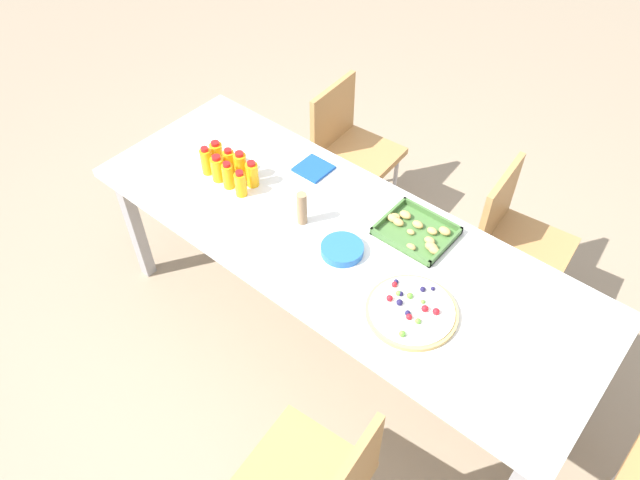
{
  "coord_description": "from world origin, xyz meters",
  "views": [
    {
      "loc": [
        1.07,
        -1.39,
        2.57
      ],
      "look_at": [
        -0.03,
        -0.09,
        0.77
      ],
      "focal_mm": 33.71,
      "sensor_mm": 36.0,
      "label": 1
    }
  ],
  "objects_px": {
    "party_table": "(338,245)",
    "chair_far_left": "(349,144)",
    "juice_bottle_1": "(218,169)",
    "juice_bottle_3": "(241,184)",
    "juice_bottle_7": "(252,174)",
    "napkin_stack": "(314,168)",
    "juice_bottle_5": "(229,162)",
    "snack_tray": "(417,231)",
    "chair_far_right": "(515,236)",
    "cardboard_tube": "(302,208)",
    "juice_bottle_2": "(228,176)",
    "fruit_pizza": "(412,311)",
    "juice_bottle_6": "(241,166)",
    "plate_stack": "(342,249)",
    "juice_bottle_4": "(217,155)",
    "juice_bottle_0": "(206,161)"
  },
  "relations": [
    {
      "from": "party_table",
      "to": "juice_bottle_1",
      "type": "relative_size",
      "value": 17.18
    },
    {
      "from": "party_table",
      "to": "chair_far_left",
      "type": "xyz_separation_m",
      "value": [
        -0.54,
        0.78,
        -0.18
      ]
    },
    {
      "from": "juice_bottle_5",
      "to": "cardboard_tube",
      "type": "distance_m",
      "value": 0.47
    },
    {
      "from": "party_table",
      "to": "juice_bottle_6",
      "type": "bearing_deg",
      "value": 179.74
    },
    {
      "from": "juice_bottle_1",
      "to": "cardboard_tube",
      "type": "relative_size",
      "value": 0.85
    },
    {
      "from": "fruit_pizza",
      "to": "napkin_stack",
      "type": "xyz_separation_m",
      "value": [
        -0.82,
        0.4,
        -0.01
      ]
    },
    {
      "from": "juice_bottle_1",
      "to": "plate_stack",
      "type": "relative_size",
      "value": 0.76
    },
    {
      "from": "juice_bottle_7",
      "to": "napkin_stack",
      "type": "xyz_separation_m",
      "value": [
        0.14,
        0.26,
        -0.05
      ]
    },
    {
      "from": "chair_far_left",
      "to": "plate_stack",
      "type": "relative_size",
      "value": 4.69
    },
    {
      "from": "juice_bottle_1",
      "to": "juice_bottle_7",
      "type": "relative_size",
      "value": 1.02
    },
    {
      "from": "snack_tray",
      "to": "plate_stack",
      "type": "xyz_separation_m",
      "value": [
        -0.17,
        -0.29,
        0.0
      ]
    },
    {
      "from": "plate_stack",
      "to": "juice_bottle_6",
      "type": "bearing_deg",
      "value": 173.87
    },
    {
      "from": "juice_bottle_3",
      "to": "cardboard_tube",
      "type": "relative_size",
      "value": 0.83
    },
    {
      "from": "chair_far_left",
      "to": "juice_bottle_4",
      "type": "distance_m",
      "value": 0.87
    },
    {
      "from": "chair_far_right",
      "to": "chair_far_left",
      "type": "distance_m",
      "value": 1.05
    },
    {
      "from": "juice_bottle_2",
      "to": "fruit_pizza",
      "type": "xyz_separation_m",
      "value": [
        1.04,
        -0.06,
        -0.05
      ]
    },
    {
      "from": "napkin_stack",
      "to": "fruit_pizza",
      "type": "bearing_deg",
      "value": -25.88
    },
    {
      "from": "chair_far_left",
      "to": "juice_bottle_3",
      "type": "bearing_deg",
      "value": -0.58
    },
    {
      "from": "juice_bottle_2",
      "to": "juice_bottle_3",
      "type": "xyz_separation_m",
      "value": [
        0.08,
        -0.0,
        -0.0
      ]
    },
    {
      "from": "juice_bottle_1",
      "to": "juice_bottle_6",
      "type": "height_order",
      "value": "juice_bottle_6"
    },
    {
      "from": "juice_bottle_2",
      "to": "juice_bottle_7",
      "type": "height_order",
      "value": "juice_bottle_2"
    },
    {
      "from": "juice_bottle_5",
      "to": "snack_tray",
      "type": "bearing_deg",
      "value": 14.21
    },
    {
      "from": "party_table",
      "to": "juice_bottle_7",
      "type": "xyz_separation_m",
      "value": [
        -0.5,
        -0.0,
        0.13
      ]
    },
    {
      "from": "juice_bottle_3",
      "to": "juice_bottle_6",
      "type": "xyz_separation_m",
      "value": [
        -0.08,
        0.08,
        0.01
      ]
    },
    {
      "from": "juice_bottle_3",
      "to": "juice_bottle_4",
      "type": "height_order",
      "value": "juice_bottle_4"
    },
    {
      "from": "juice_bottle_7",
      "to": "fruit_pizza",
      "type": "bearing_deg",
      "value": -8.22
    },
    {
      "from": "juice_bottle_7",
      "to": "plate_stack",
      "type": "xyz_separation_m",
      "value": [
        0.57,
        -0.07,
        -0.04
      ]
    },
    {
      "from": "juice_bottle_5",
      "to": "juice_bottle_6",
      "type": "xyz_separation_m",
      "value": [
        0.07,
        0.01,
        0.01
      ]
    },
    {
      "from": "juice_bottle_7",
      "to": "plate_stack",
      "type": "height_order",
      "value": "juice_bottle_7"
    },
    {
      "from": "juice_bottle_4",
      "to": "fruit_pizza",
      "type": "bearing_deg",
      "value": -6.28
    },
    {
      "from": "juice_bottle_2",
      "to": "cardboard_tube",
      "type": "relative_size",
      "value": 0.86
    },
    {
      "from": "snack_tray",
      "to": "juice_bottle_4",
      "type": "bearing_deg",
      "value": -166.79
    },
    {
      "from": "juice_bottle_4",
      "to": "party_table",
      "type": "bearing_deg",
      "value": 0.73
    },
    {
      "from": "party_table",
      "to": "juice_bottle_3",
      "type": "bearing_deg",
      "value": -170.7
    },
    {
      "from": "juice_bottle_0",
      "to": "fruit_pizza",
      "type": "bearing_deg",
      "value": -3.18
    },
    {
      "from": "juice_bottle_0",
      "to": "juice_bottle_7",
      "type": "relative_size",
      "value": 1.1
    },
    {
      "from": "juice_bottle_6",
      "to": "fruit_pizza",
      "type": "height_order",
      "value": "juice_bottle_6"
    },
    {
      "from": "juice_bottle_5",
      "to": "juice_bottle_0",
      "type": "bearing_deg",
      "value": -140.28
    },
    {
      "from": "juice_bottle_3",
      "to": "juice_bottle_7",
      "type": "xyz_separation_m",
      "value": [
        -0.01,
        0.08,
        -0.0
      ]
    },
    {
      "from": "chair_far_right",
      "to": "napkin_stack",
      "type": "relative_size",
      "value": 5.53
    },
    {
      "from": "juice_bottle_3",
      "to": "juice_bottle_7",
      "type": "distance_m",
      "value": 0.08
    },
    {
      "from": "juice_bottle_0",
      "to": "juice_bottle_5",
      "type": "height_order",
      "value": "juice_bottle_0"
    },
    {
      "from": "chair_far_right",
      "to": "juice_bottle_3",
      "type": "height_order",
      "value": "juice_bottle_3"
    },
    {
      "from": "juice_bottle_4",
      "to": "chair_far_left",
      "type": "bearing_deg",
      "value": 77.09
    },
    {
      "from": "party_table",
      "to": "juice_bottle_7",
      "type": "distance_m",
      "value": 0.51
    },
    {
      "from": "plate_stack",
      "to": "cardboard_tube",
      "type": "relative_size",
      "value": 1.12
    },
    {
      "from": "juice_bottle_5",
      "to": "napkin_stack",
      "type": "height_order",
      "value": "juice_bottle_5"
    },
    {
      "from": "juice_bottle_5",
      "to": "juice_bottle_6",
      "type": "distance_m",
      "value": 0.07
    },
    {
      "from": "juice_bottle_3",
      "to": "juice_bottle_5",
      "type": "relative_size",
      "value": 0.98
    },
    {
      "from": "juice_bottle_4",
      "to": "chair_far_right",
      "type": "bearing_deg",
      "value": 30.93
    }
  ]
}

